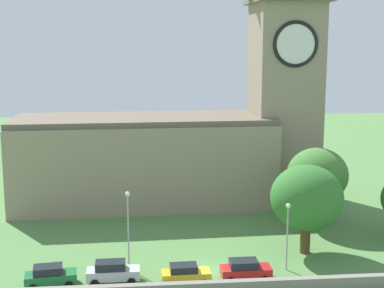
% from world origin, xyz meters
% --- Properties ---
extents(ground_plane, '(200.00, 200.00, 0.00)m').
position_xyz_m(ground_plane, '(0.00, 15.00, 0.00)').
color(ground_plane, '#517F42').
extents(church, '(40.17, 13.48, 30.72)m').
position_xyz_m(church, '(0.16, 23.82, 8.82)').
color(church, gray).
rests_on(church, ground).
extents(quay_barrier, '(41.05, 0.70, 1.15)m').
position_xyz_m(quay_barrier, '(0.00, -4.56, 0.58)').
color(quay_barrier, gray).
rests_on(quay_barrier, ground).
extents(car_green, '(4.54, 2.56, 1.82)m').
position_xyz_m(car_green, '(-14.06, -1.54, 0.92)').
color(car_green, '#1E6B38').
rests_on(car_green, ground).
extents(car_silver, '(4.62, 2.08, 1.92)m').
position_xyz_m(car_silver, '(-8.76, -1.31, 0.97)').
color(car_silver, silver).
rests_on(car_silver, ground).
extents(car_yellow, '(4.30, 2.14, 1.67)m').
position_xyz_m(car_yellow, '(-2.45, -2.04, 0.85)').
color(car_yellow, gold).
rests_on(car_yellow, ground).
extents(car_red, '(4.43, 2.20, 1.78)m').
position_xyz_m(car_red, '(2.88, -1.79, 0.90)').
color(car_red, red).
rests_on(car_red, ground).
extents(streetlamp_west_mid, '(0.44, 0.44, 7.44)m').
position_xyz_m(streetlamp_west_mid, '(-7.38, 1.35, 4.92)').
color(streetlamp_west_mid, '#9EA0A5').
rests_on(streetlamp_west_mid, ground).
extents(streetlamp_central, '(0.44, 0.44, 6.35)m').
position_xyz_m(streetlamp_central, '(7.05, -0.12, 4.30)').
color(streetlamp_central, '#9EA0A5').
rests_on(streetlamp_central, ground).
extents(tree_riverside_west, '(6.92, 6.92, 9.01)m').
position_xyz_m(tree_riverside_west, '(13.81, 12.26, 5.85)').
color(tree_riverside_west, brown).
rests_on(tree_riverside_west, ground).
extents(tree_by_tower, '(7.14, 7.14, 8.91)m').
position_xyz_m(tree_by_tower, '(10.02, 3.95, 5.66)').
color(tree_by_tower, brown).
rests_on(tree_by_tower, ground).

